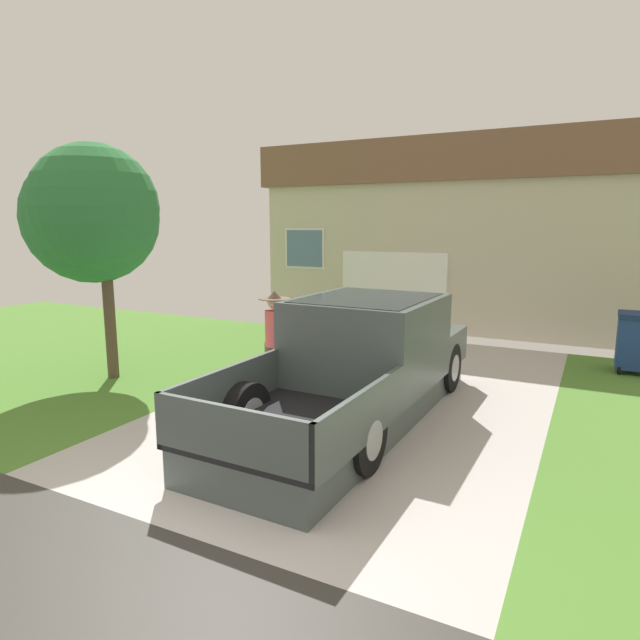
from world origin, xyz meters
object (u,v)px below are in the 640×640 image
at_px(handbag, 263,392).
at_px(front_yard_tree, 93,214).
at_px(house_with_garage, 462,233).
at_px(wheeled_trash_bin, 635,340).
at_px(pickup_truck, 364,362).
at_px(person_with_hat, 275,336).

xyz_separation_m(handbag, front_yard_tree, (-3.21, -0.26, 2.75)).
relative_size(house_with_garage, wheeled_trash_bin, 8.86).
bearing_deg(front_yard_tree, pickup_truck, 6.47).
relative_size(person_with_hat, front_yard_tree, 0.42).
height_order(house_with_garage, front_yard_tree, house_with_garage).
bearing_deg(house_with_garage, handbag, -94.73).
bearing_deg(front_yard_tree, house_with_garage, 68.00).
bearing_deg(pickup_truck, person_with_hat, -178.37).
distance_m(person_with_hat, handbag, 0.89).
bearing_deg(house_with_garage, wheeled_trash_bin, -49.18).
height_order(pickup_truck, house_with_garage, house_with_garage).
bearing_deg(person_with_hat, front_yard_tree, -147.40).
bearing_deg(handbag, house_with_garage, 85.27).
bearing_deg(person_with_hat, handbag, -81.42).
relative_size(handbag, wheeled_trash_bin, 0.40).
bearing_deg(front_yard_tree, person_with_hat, 9.18).
height_order(person_with_hat, front_yard_tree, front_yard_tree).
xyz_separation_m(person_with_hat, front_yard_tree, (-3.28, -0.53, 1.91)).
relative_size(front_yard_tree, wheeled_trash_bin, 3.62).
xyz_separation_m(person_with_hat, house_with_garage, (0.73, 9.38, 1.47)).
distance_m(person_with_hat, wheeled_trash_bin, 6.69).
bearing_deg(person_with_hat, pickup_truck, 23.95).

